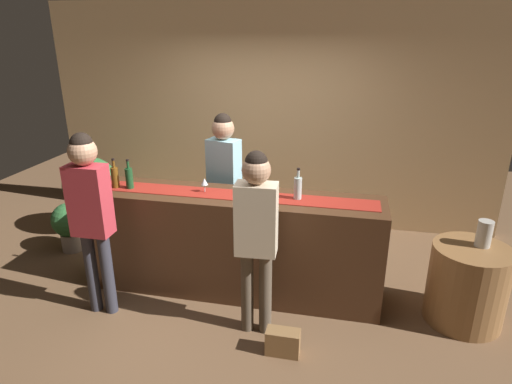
{
  "coord_description": "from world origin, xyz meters",
  "views": [
    {
      "loc": [
        1.06,
        -3.76,
        2.52
      ],
      "look_at": [
        0.25,
        0.0,
        1.09
      ],
      "focal_mm": 30.54,
      "sensor_mm": 36.0,
      "label": 1
    }
  ],
  "objects_px": {
    "wine_glass_mid_counter": "(258,187)",
    "potted_plant_tall": "(91,190)",
    "wine_bottle_clear": "(298,188)",
    "round_side_table": "(467,285)",
    "customer_sipping": "(256,226)",
    "wine_glass_near_customer": "(204,182)",
    "handbag": "(283,342)",
    "customer_browsing": "(90,206)",
    "bartender": "(224,173)",
    "wine_bottle_green": "(129,178)",
    "wine_bottle_amber": "(115,177)",
    "vase_on_side_table": "(484,234)",
    "potted_plant_small": "(70,223)"
  },
  "relations": [
    {
      "from": "wine_bottle_green",
      "to": "bartender",
      "type": "xyz_separation_m",
      "value": [
        0.79,
        0.62,
        -0.09
      ]
    },
    {
      "from": "wine_glass_mid_counter",
      "to": "customer_browsing",
      "type": "bearing_deg",
      "value": -156.08
    },
    {
      "from": "wine_bottle_green",
      "to": "bartender",
      "type": "height_order",
      "value": "bartender"
    },
    {
      "from": "wine_glass_mid_counter",
      "to": "potted_plant_tall",
      "type": "bearing_deg",
      "value": 158.07
    },
    {
      "from": "wine_bottle_clear",
      "to": "round_side_table",
      "type": "relative_size",
      "value": 0.41
    },
    {
      "from": "potted_plant_small",
      "to": "wine_bottle_amber",
      "type": "bearing_deg",
      "value": -25.85
    },
    {
      "from": "round_side_table",
      "to": "vase_on_side_table",
      "type": "bearing_deg",
      "value": 38.0
    },
    {
      "from": "round_side_table",
      "to": "potted_plant_small",
      "type": "distance_m",
      "value": 4.37
    },
    {
      "from": "wine_glass_mid_counter",
      "to": "customer_sipping",
      "type": "height_order",
      "value": "customer_sipping"
    },
    {
      "from": "wine_bottle_amber",
      "to": "wine_glass_near_customer",
      "type": "bearing_deg",
      "value": 3.65
    },
    {
      "from": "wine_bottle_clear",
      "to": "round_side_table",
      "type": "height_order",
      "value": "wine_bottle_clear"
    },
    {
      "from": "vase_on_side_table",
      "to": "handbag",
      "type": "height_order",
      "value": "vase_on_side_table"
    },
    {
      "from": "potted_plant_tall",
      "to": "handbag",
      "type": "distance_m",
      "value": 3.38
    },
    {
      "from": "wine_bottle_amber",
      "to": "vase_on_side_table",
      "type": "height_order",
      "value": "wine_bottle_amber"
    },
    {
      "from": "wine_bottle_amber",
      "to": "customer_browsing",
      "type": "bearing_deg",
      "value": -82.81
    },
    {
      "from": "customer_browsing",
      "to": "potted_plant_tall",
      "type": "relative_size",
      "value": 1.71
    },
    {
      "from": "wine_bottle_green",
      "to": "handbag",
      "type": "relative_size",
      "value": 1.08
    },
    {
      "from": "wine_bottle_amber",
      "to": "customer_browsing",
      "type": "relative_size",
      "value": 0.17
    },
    {
      "from": "customer_browsing",
      "to": "wine_bottle_green",
      "type": "bearing_deg",
      "value": 81.62
    },
    {
      "from": "potted_plant_tall",
      "to": "customer_sipping",
      "type": "bearing_deg",
      "value": -31.63
    },
    {
      "from": "wine_bottle_green",
      "to": "wine_bottle_amber",
      "type": "xyz_separation_m",
      "value": [
        -0.15,
        -0.01,
        0.0
      ]
    },
    {
      "from": "customer_browsing",
      "to": "vase_on_side_table",
      "type": "relative_size",
      "value": 7.22
    },
    {
      "from": "wine_glass_mid_counter",
      "to": "customer_browsing",
      "type": "xyz_separation_m",
      "value": [
        -1.37,
        -0.61,
        -0.07
      ]
    },
    {
      "from": "wine_glass_near_customer",
      "to": "potted_plant_tall",
      "type": "xyz_separation_m",
      "value": [
        -1.88,
        0.95,
        -0.56
      ]
    },
    {
      "from": "wine_glass_near_customer",
      "to": "round_side_table",
      "type": "height_order",
      "value": "wine_glass_near_customer"
    },
    {
      "from": "vase_on_side_table",
      "to": "potted_plant_tall",
      "type": "distance_m",
      "value": 4.54
    },
    {
      "from": "handbag",
      "to": "wine_bottle_clear",
      "type": "bearing_deg",
      "value": 91.33
    },
    {
      "from": "wine_bottle_green",
      "to": "potted_plant_tall",
      "type": "xyz_separation_m",
      "value": [
        -1.12,
        1.0,
        -0.57
      ]
    },
    {
      "from": "handbag",
      "to": "customer_browsing",
      "type": "bearing_deg",
      "value": 172.54
    },
    {
      "from": "wine_glass_near_customer",
      "to": "customer_sipping",
      "type": "xyz_separation_m",
      "value": [
        0.65,
        -0.61,
        -0.13
      ]
    },
    {
      "from": "wine_bottle_clear",
      "to": "vase_on_side_table",
      "type": "xyz_separation_m",
      "value": [
        1.64,
        -0.02,
        -0.29
      ]
    },
    {
      "from": "customer_sipping",
      "to": "wine_glass_near_customer",
      "type": "bearing_deg",
      "value": 133.69
    },
    {
      "from": "vase_on_side_table",
      "to": "potted_plant_small",
      "type": "xyz_separation_m",
      "value": [
        -4.42,
        0.41,
        -0.51
      ]
    },
    {
      "from": "wine_bottle_amber",
      "to": "handbag",
      "type": "xyz_separation_m",
      "value": [
        1.84,
        -0.81,
        -1.04
      ]
    },
    {
      "from": "wine_bottle_clear",
      "to": "potted_plant_tall",
      "type": "relative_size",
      "value": 0.3
    },
    {
      "from": "wine_glass_mid_counter",
      "to": "potted_plant_tall",
      "type": "relative_size",
      "value": 0.14
    },
    {
      "from": "wine_bottle_amber",
      "to": "wine_glass_mid_counter",
      "type": "xyz_separation_m",
      "value": [
        1.45,
        0.03,
        -0.01
      ]
    },
    {
      "from": "wine_bottle_amber",
      "to": "round_side_table",
      "type": "relative_size",
      "value": 0.41
    },
    {
      "from": "customer_sipping",
      "to": "vase_on_side_table",
      "type": "height_order",
      "value": "customer_sipping"
    },
    {
      "from": "wine_bottle_clear",
      "to": "wine_glass_near_customer",
      "type": "xyz_separation_m",
      "value": [
        -0.91,
        -0.01,
        -0.01
      ]
    },
    {
      "from": "customer_sipping",
      "to": "vase_on_side_table",
      "type": "relative_size",
      "value": 6.89
    },
    {
      "from": "bartender",
      "to": "handbag",
      "type": "xyz_separation_m",
      "value": [
        0.89,
        -1.43,
        -0.96
      ]
    },
    {
      "from": "wine_bottle_clear",
      "to": "potted_plant_tall",
      "type": "distance_m",
      "value": 3.0
    },
    {
      "from": "customer_sipping",
      "to": "wine_bottle_green",
      "type": "bearing_deg",
      "value": 155.46
    },
    {
      "from": "wine_bottle_clear",
      "to": "wine_bottle_green",
      "type": "bearing_deg",
      "value": -177.81
    },
    {
      "from": "wine_bottle_amber",
      "to": "wine_glass_near_customer",
      "type": "relative_size",
      "value": 2.1
    },
    {
      "from": "wine_bottle_clear",
      "to": "wine_bottle_green",
      "type": "relative_size",
      "value": 1.0
    },
    {
      "from": "handbag",
      "to": "potted_plant_tall",
      "type": "bearing_deg",
      "value": 147.15
    },
    {
      "from": "wine_glass_near_customer",
      "to": "customer_sipping",
      "type": "bearing_deg",
      "value": -43.33
    },
    {
      "from": "wine_bottle_clear",
      "to": "round_side_table",
      "type": "xyz_separation_m",
      "value": [
        1.57,
        -0.08,
        -0.78
      ]
    }
  ]
}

